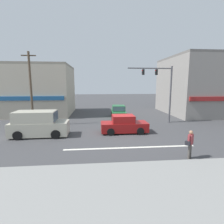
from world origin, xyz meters
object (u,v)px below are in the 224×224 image
object	(u,v)px
traffic_light_mast	(162,85)
sedan_approaching_near	(124,125)
van_parked_curbside	(39,124)
sedan_crossing_rightbound	(119,112)
utility_pole_near_left	(31,88)
pedestrian_foreground_with_bag	(190,143)

from	to	relation	value
traffic_light_mast	sedan_approaching_near	distance (m)	6.86
van_parked_curbside	sedan_crossing_rightbound	distance (m)	10.60
utility_pole_near_left	pedestrian_foreground_with_bag	bearing A→B (deg)	-37.93
utility_pole_near_left	pedestrian_foreground_with_bag	size ratio (longest dim) A/B	4.47
sedan_approaching_near	pedestrian_foreground_with_bag	distance (m)	6.48
traffic_light_mast	pedestrian_foreground_with_bag	bearing A→B (deg)	-100.97
utility_pole_near_left	van_parked_curbside	distance (m)	5.18
traffic_light_mast	sedan_approaching_near	bearing A→B (deg)	-143.13
utility_pole_near_left	traffic_light_mast	xyz separation A→B (m)	(13.73, 0.05, 0.29)
utility_pole_near_left	van_parked_curbside	xyz separation A→B (m)	(1.78, -3.92, -2.88)
traffic_light_mast	sedan_crossing_rightbound	bearing A→B (deg)	141.88
sedan_crossing_rightbound	utility_pole_near_left	bearing A→B (deg)	-159.96
traffic_light_mast	sedan_crossing_rightbound	distance (m)	6.49
utility_pole_near_left	traffic_light_mast	world-z (taller)	utility_pole_near_left
utility_pole_near_left	traffic_light_mast	bearing A→B (deg)	0.19
van_parked_curbside	sedan_crossing_rightbound	bearing A→B (deg)	43.94
sedan_crossing_rightbound	pedestrian_foreground_with_bag	size ratio (longest dim) A/B	2.52
sedan_approaching_near	traffic_light_mast	bearing A→B (deg)	36.87
traffic_light_mast	sedan_approaching_near	world-z (taller)	traffic_light_mast
sedan_approaching_near	pedestrian_foreground_with_bag	bearing A→B (deg)	-63.12
van_parked_curbside	utility_pole_near_left	bearing A→B (deg)	114.43
traffic_light_mast	sedan_crossing_rightbound	world-z (taller)	traffic_light_mast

